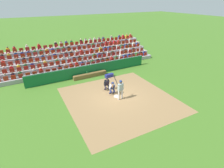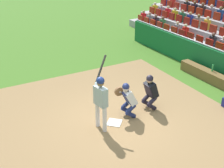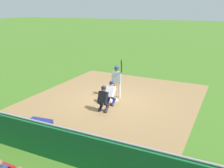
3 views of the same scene
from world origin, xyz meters
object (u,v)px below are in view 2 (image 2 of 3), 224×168
at_px(home_plate_marker, 114,123).
at_px(catcher_crouching, 127,98).
at_px(water_bottle_on_bench, 213,68).
at_px(batter_at_plate, 101,97).
at_px(dugout_bench, 216,79).
at_px(home_plate_umpire, 150,90).

bearing_deg(home_plate_marker, catcher_crouching, -76.84).
xyz_separation_m(catcher_crouching, water_bottle_on_bench, (0.58, -4.56, -0.13)).
bearing_deg(home_plate_marker, batter_at_plate, 94.76).
relative_size(home_plate_marker, dugout_bench, 0.12).
height_order(batter_at_plate, home_plate_umpire, batter_at_plate).
relative_size(catcher_crouching, water_bottle_on_bench, 4.59).
bearing_deg(batter_at_plate, water_bottle_on_bench, -82.34).
distance_m(catcher_crouching, water_bottle_on_bench, 4.60).
relative_size(home_plate_umpire, dugout_bench, 0.35).
bearing_deg(home_plate_marker, water_bottle_on_bench, -82.06).
bearing_deg(catcher_crouching, water_bottle_on_bench, -82.73).
bearing_deg(dugout_bench, batter_at_plate, 94.51).
height_order(dugout_bench, water_bottle_on_bench, water_bottle_on_bench).
height_order(batter_at_plate, dugout_bench, batter_at_plate).
relative_size(home_plate_marker, batter_at_plate, 0.20).
bearing_deg(water_bottle_on_bench, batter_at_plate, 97.66).
distance_m(catcher_crouching, home_plate_umpire, 0.95).
bearing_deg(catcher_crouching, dugout_bench, -86.66).
bearing_deg(water_bottle_on_bench, catcher_crouching, 97.27).
bearing_deg(catcher_crouching, batter_at_plate, 99.28).
height_order(home_plate_marker, batter_at_plate, batter_at_plate).
bearing_deg(dugout_bench, home_plate_marker, 94.48).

